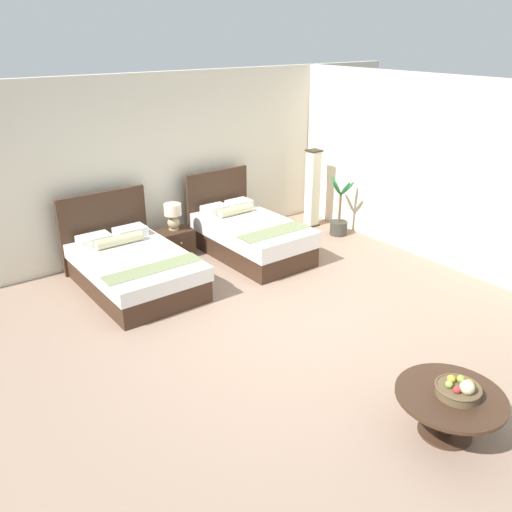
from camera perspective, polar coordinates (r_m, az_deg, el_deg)
name	(u,v)px	position (r m, az deg, el deg)	size (l,w,h in m)	color
ground_plane	(286,329)	(6.69, 3.27, -7.84)	(10.18, 10.39, 0.02)	gray
wall_back	(155,165)	(8.84, -10.81, 9.62)	(10.18, 0.12, 2.84)	beige
wall_side_right	(437,172)	(8.70, 18.90, 8.57)	(0.12, 5.99, 2.84)	beige
bed_near_window	(133,268)	(7.77, -13.06, -1.23)	(1.39, 2.08, 1.20)	#3D271A
bed_near_corner	(249,235)	(8.68, -0.70, 2.22)	(1.22, 2.05, 1.23)	#3D271A
nightstand	(175,243)	(8.71, -8.65, 1.36)	(0.53, 0.43, 0.47)	#3D271A
table_lamp	(173,214)	(8.56, -8.91, 4.44)	(0.28, 0.28, 0.43)	tan
coffee_table	(449,404)	(5.26, 20.04, -14.69)	(0.98, 0.98, 0.43)	#3D271A
fruit_bowl	(459,389)	(5.17, 20.96, -13.21)	(0.41, 0.41, 0.21)	brown
floor_lamp_corner	(312,189)	(9.94, 6.09, 7.20)	(0.24, 0.24, 1.44)	#332A1B
potted_palm	(339,221)	(9.67, 8.90, 3.79)	(0.55, 0.50, 1.07)	#3C3C32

